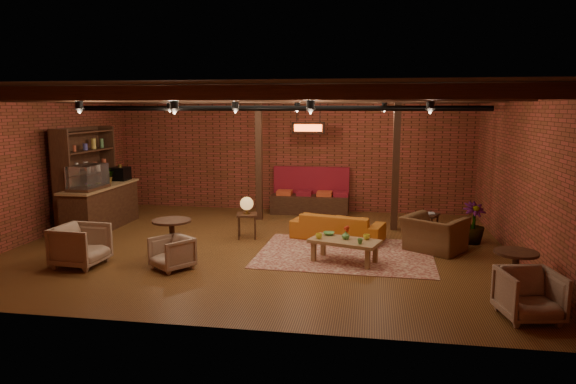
% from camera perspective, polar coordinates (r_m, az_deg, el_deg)
% --- Properties ---
extents(floor, '(10.00, 10.00, 0.00)m').
position_cam_1_polar(floor, '(10.77, -3.03, -6.08)').
color(floor, '#381F0E').
rests_on(floor, ground).
extents(ceiling, '(10.00, 8.00, 0.02)m').
position_cam_1_polar(ceiling, '(10.39, -3.19, 11.19)').
color(ceiling, black).
rests_on(ceiling, wall_back).
extents(wall_back, '(10.00, 0.02, 3.20)m').
position_cam_1_polar(wall_back, '(14.37, 0.30, 4.31)').
color(wall_back, brown).
rests_on(wall_back, ground).
extents(wall_front, '(10.00, 0.02, 3.20)m').
position_cam_1_polar(wall_front, '(6.66, -10.47, -1.75)').
color(wall_front, brown).
rests_on(wall_front, ground).
extents(wall_left, '(0.02, 8.00, 3.20)m').
position_cam_1_polar(wall_left, '(12.52, -26.10, 2.60)').
color(wall_left, brown).
rests_on(wall_left, ground).
extents(wall_right, '(0.02, 8.00, 3.20)m').
position_cam_1_polar(wall_right, '(10.59, 24.37, 1.67)').
color(wall_right, brown).
rests_on(wall_right, ground).
extents(ceiling_beams, '(9.80, 6.40, 0.22)m').
position_cam_1_polar(ceiling_beams, '(10.39, -3.18, 10.53)').
color(ceiling_beams, black).
rests_on(ceiling_beams, ceiling).
extents(ceiling_pipe, '(9.60, 0.12, 0.12)m').
position_cam_1_polar(ceiling_pipe, '(11.95, -1.50, 9.28)').
color(ceiling_pipe, black).
rests_on(ceiling_pipe, ceiling).
extents(post_left, '(0.16, 0.16, 3.20)m').
position_cam_1_polar(post_left, '(13.12, -3.25, 3.81)').
color(post_left, black).
rests_on(post_left, ground).
extents(post_right, '(0.16, 0.16, 3.20)m').
position_cam_1_polar(post_right, '(12.22, 11.91, 3.22)').
color(post_right, black).
rests_on(post_right, ground).
extents(service_counter, '(0.80, 2.50, 1.60)m').
position_cam_1_polar(service_counter, '(12.98, -20.06, -0.37)').
color(service_counter, black).
rests_on(service_counter, ground).
extents(plant_counter, '(0.35, 0.39, 0.30)m').
position_cam_1_polar(plant_counter, '(13.04, -19.36, 1.58)').
color(plant_counter, '#337F33').
rests_on(plant_counter, service_counter).
extents(shelving_hutch, '(0.52, 2.00, 2.40)m').
position_cam_1_polar(shelving_hutch, '(13.21, -21.47, 1.46)').
color(shelving_hutch, black).
rests_on(shelving_hutch, ground).
extents(banquette, '(2.10, 0.70, 1.00)m').
position_cam_1_polar(banquette, '(13.99, 2.44, -0.38)').
color(banquette, maroon).
rests_on(banquette, ground).
extents(service_sign, '(0.86, 0.06, 0.30)m').
position_cam_1_polar(service_sign, '(13.35, 2.26, 7.14)').
color(service_sign, '#E14716').
rests_on(service_sign, ceiling).
extents(ceiling_spotlights, '(6.40, 4.40, 0.28)m').
position_cam_1_polar(ceiling_spotlights, '(10.39, -3.17, 9.32)').
color(ceiling_spotlights, black).
rests_on(ceiling_spotlights, ceiling).
extents(rug, '(3.48, 2.70, 0.01)m').
position_cam_1_polar(rug, '(10.30, 6.37, -6.81)').
color(rug, maroon).
rests_on(rug, floor).
extents(sofa, '(2.12, 1.23, 0.58)m').
position_cam_1_polar(sofa, '(11.32, 5.53, -3.83)').
color(sofa, '#A65817').
rests_on(sofa, floor).
extents(coffee_table, '(1.40, 1.00, 0.69)m').
position_cam_1_polar(coffee_table, '(9.66, 6.26, -5.55)').
color(coffee_table, olive).
rests_on(coffee_table, floor).
extents(side_table_lamp, '(0.53, 0.53, 0.92)m').
position_cam_1_polar(side_table_lamp, '(11.35, -4.60, -1.65)').
color(side_table_lamp, black).
rests_on(side_table_lamp, floor).
extents(round_table_left, '(0.74, 0.74, 0.77)m').
position_cam_1_polar(round_table_left, '(10.02, -12.76, -4.42)').
color(round_table_left, black).
rests_on(round_table_left, floor).
extents(armchair_a, '(0.82, 0.87, 0.84)m').
position_cam_1_polar(armchair_a, '(10.12, -22.06, -5.32)').
color(armchair_a, '#C0B095').
rests_on(armchair_a, floor).
extents(armchair_b, '(0.86, 0.85, 0.65)m').
position_cam_1_polar(armchair_b, '(9.46, -12.77, -6.46)').
color(armchair_b, '#C0B095').
rests_on(armchair_b, floor).
extents(armchair_right, '(1.31, 1.21, 0.96)m').
position_cam_1_polar(armchair_right, '(10.71, 15.96, -3.87)').
color(armchair_right, brown).
rests_on(armchair_right, floor).
extents(side_table_book, '(0.66, 0.66, 0.58)m').
position_cam_1_polar(side_table_book, '(11.75, 15.08, -2.53)').
color(side_table_book, black).
rests_on(side_table_book, floor).
extents(round_table_right, '(0.64, 0.64, 0.75)m').
position_cam_1_polar(round_table_right, '(8.47, 23.93, -7.67)').
color(round_table_right, black).
rests_on(round_table_right, floor).
extents(armchair_far, '(0.86, 0.82, 0.76)m').
position_cam_1_polar(armchair_far, '(7.82, 25.25, -10.08)').
color(armchair_far, '#C0B095').
rests_on(armchair_far, floor).
extents(plant_tall, '(1.93, 1.93, 2.65)m').
position_cam_1_polar(plant_tall, '(11.45, 20.11, 1.05)').
color(plant_tall, '#4C7F4C').
rests_on(plant_tall, floor).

